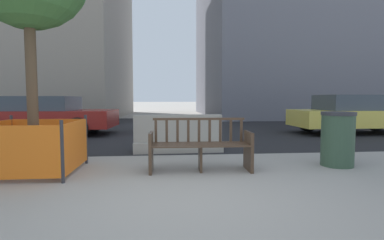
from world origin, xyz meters
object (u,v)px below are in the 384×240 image
jersey_barrier_centre (178,136)px  trash_bin (338,139)px  street_bench (200,147)px  car_taxi_near (356,114)px  construction_fence (34,145)px  car_sedan_mid (42,115)px

jersey_barrier_centre → trash_bin: 3.31m
street_bench → trash_bin: trash_bin is taller
car_taxi_near → street_bench: bearing=-141.3°
street_bench → car_taxi_near: (5.98, 4.78, 0.28)m
construction_fence → car_taxi_near: size_ratio=0.31×
car_taxi_near → car_sedan_mid: (-10.65, 0.68, -0.01)m
street_bench → car_sedan_mid: car_sedan_mid is taller
jersey_barrier_centre → car_sedan_mid: size_ratio=0.43×
construction_fence → car_taxi_near: (8.69, 4.69, 0.22)m
street_bench → car_sedan_mid: bearing=130.6°
jersey_barrier_centre → car_taxi_near: 6.90m
trash_bin → car_sedan_mid: bearing=143.5°
street_bench → jersey_barrier_centre: street_bench is taller
jersey_barrier_centre → construction_fence: size_ratio=1.48×
street_bench → car_taxi_near: size_ratio=0.39×
construction_fence → car_taxi_near: car_taxi_near is taller
street_bench → construction_fence: bearing=178.1°
car_sedan_mid → jersey_barrier_centre: bearing=-39.1°
construction_fence → jersey_barrier_centre: bearing=36.6°
street_bench → construction_fence: 2.71m
jersey_barrier_centre → car_taxi_near: car_taxi_near is taller
construction_fence → car_taxi_near: 9.87m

